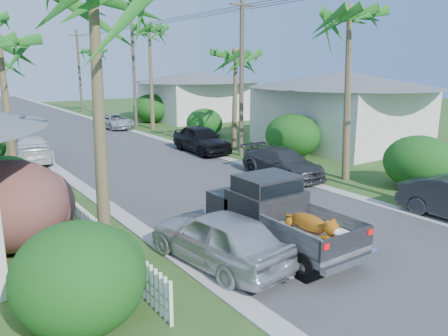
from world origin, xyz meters
TOP-DOWN VIEW (x-y plane):
  - ground at (0.00, 0.00)m, footprint 120.00×120.00m
  - road at (0.00, 25.00)m, footprint 8.00×100.00m
  - curb_left at (-4.30, 25.00)m, footprint 0.60×100.00m
  - curb_right at (4.30, 25.00)m, footprint 0.60×100.00m
  - pickup_truck at (-1.53, 2.01)m, footprint 1.98×5.12m
  - parked_car_rm at (4.18, 7.85)m, footprint 1.91×4.63m
  - parked_car_rf at (4.18, 15.12)m, footprint 2.15×4.85m
  - parked_car_rd at (3.70, 27.93)m, footprint 2.21×4.43m
  - parked_car_ln at (-3.60, 1.82)m, footprint 2.29×4.58m
  - parked_car_lf at (-4.95, 18.10)m, footprint 2.58×5.16m
  - palm_r_a at (6.30, 6.00)m, footprint 4.40×4.40m
  - palm_r_b at (6.60, 15.00)m, footprint 4.40×4.40m
  - palm_r_c at (6.20, 26.00)m, footprint 4.40×4.40m
  - palm_r_d at (6.50, 40.00)m, footprint 4.40×4.40m
  - shrub_l_a at (-7.50, 1.00)m, footprint 2.60×2.86m
  - shrub_l_b at (-7.80, 6.00)m, footprint 3.00×3.30m
  - shrub_l_c at (-7.40, 10.00)m, footprint 2.40×2.64m
  - shrub_r_a at (7.60, 3.00)m, footprint 2.80×3.08m
  - shrub_r_b at (7.80, 11.00)m, footprint 3.00×3.30m
  - shrub_r_c at (7.50, 20.00)m, footprint 2.60×2.86m
  - shrub_r_d at (8.00, 30.00)m, footprint 3.20×3.52m
  - picket_fence at (-6.00, 5.50)m, footprint 0.10×11.00m
  - house_right_near at (13.00, 12.00)m, footprint 8.00×9.00m
  - house_right_far at (13.00, 30.00)m, footprint 9.00×8.00m
  - utility_pole_b at (5.60, 13.00)m, footprint 1.60×0.26m
  - utility_pole_c at (5.60, 28.00)m, footprint 1.60×0.26m
  - utility_pole_d at (5.60, 43.00)m, footprint 1.60×0.26m

SIDE VIEW (x-z plane):
  - ground at x=0.00m, z-range 0.00..0.00m
  - road at x=0.00m, z-range 0.00..0.02m
  - curb_left at x=-4.30m, z-range 0.00..0.06m
  - curb_right at x=4.30m, z-range 0.00..0.06m
  - picket_fence at x=-6.00m, z-range 0.00..1.00m
  - parked_car_rd at x=3.70m, z-range 0.00..1.20m
  - parked_car_rm at x=4.18m, z-range 0.00..1.34m
  - parked_car_lf at x=-4.95m, z-range 0.00..1.44m
  - parked_car_ln at x=-3.60m, z-range 0.00..1.50m
  - parked_car_rf at x=4.18m, z-range 0.00..1.62m
  - shrub_l_c at x=-7.40m, z-range 0.00..2.00m
  - pickup_truck at x=-1.53m, z-range -0.02..2.04m
  - shrub_r_c at x=7.50m, z-range 0.00..2.10m
  - shrub_l_a at x=-7.50m, z-range 0.00..2.20m
  - shrub_r_a at x=7.60m, z-range 0.00..2.30m
  - shrub_r_b at x=7.80m, z-range 0.00..2.50m
  - shrub_l_b at x=-7.80m, z-range 0.00..2.60m
  - shrub_r_d at x=8.00m, z-range 0.00..2.60m
  - house_right_far at x=13.00m, z-range -0.18..4.42m
  - house_right_near at x=13.00m, z-range -0.18..4.62m
  - utility_pole_b at x=5.60m, z-range 0.10..9.10m
  - utility_pole_c at x=5.60m, z-range 0.10..9.10m
  - utility_pole_d at x=5.60m, z-range 0.10..9.10m
  - palm_r_b at x=6.60m, z-range 2.35..9.55m
  - palm_r_d at x=6.50m, z-range 2.73..10.74m
  - palm_r_a at x=6.30m, z-range 3.07..11.78m
  - palm_r_c at x=6.20m, z-range 3.41..12.81m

